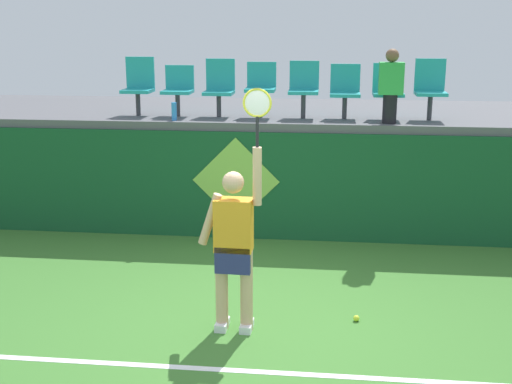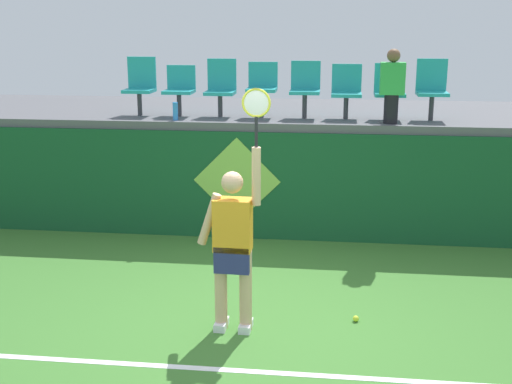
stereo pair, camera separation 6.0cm
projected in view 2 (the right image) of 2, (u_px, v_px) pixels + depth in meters
ground_plane at (254, 325)px, 7.06m from camera, size 40.00×40.00×0.00m
court_back_wall at (278, 186)px, 9.68m from camera, size 13.35×0.20×1.58m
spectator_platform at (287, 113)px, 10.89m from camera, size 13.35×3.07×0.12m
court_baseline_stripe at (241, 371)px, 6.14m from camera, size 12.02×0.08×0.01m
tennis_player at (233, 242)px, 6.73m from camera, size 0.75×0.27×2.51m
tennis_ball at (356, 319)px, 7.13m from camera, size 0.07×0.07×0.07m
water_bottle at (175, 111)px, 9.71m from camera, size 0.08×0.08×0.26m
stadium_chair_0 at (140, 84)px, 10.19m from camera, size 0.44×0.42×0.88m
stadium_chair_1 at (180, 88)px, 10.12m from camera, size 0.44×0.42×0.75m
stadium_chair_2 at (221, 86)px, 10.05m from camera, size 0.44×0.42×0.86m
stadium_chair_3 at (262, 86)px, 9.96m from camera, size 0.44×0.42×0.81m
stadium_chair_4 at (305, 86)px, 9.90m from camera, size 0.44×0.42×0.83m
stadium_chair_5 at (346, 89)px, 9.83m from camera, size 0.44×0.42×0.79m
stadium_chair_6 at (389, 89)px, 9.76m from camera, size 0.44×0.42×0.81m
stadium_chair_7 at (432, 87)px, 9.68m from camera, size 0.44×0.42×0.88m
spectator_0 at (392, 85)px, 9.31m from camera, size 0.34×0.20×1.04m
wall_signage_mount at (237, 238)px, 9.85m from camera, size 1.27×0.01×1.51m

